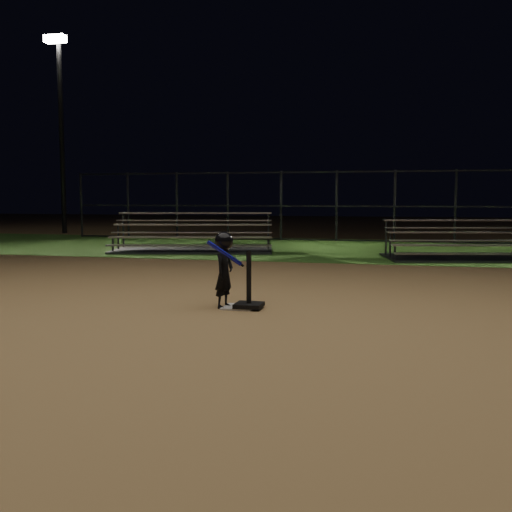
# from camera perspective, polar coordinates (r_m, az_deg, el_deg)

# --- Properties ---
(ground) EXTENTS (80.00, 80.00, 0.00)m
(ground) POSITION_cam_1_polar(r_m,az_deg,el_deg) (8.54, -1.60, -5.00)
(ground) COLOR olive
(ground) RESTS_ON ground
(grass_strip) EXTENTS (60.00, 8.00, 0.01)m
(grass_strip) POSITION_cam_1_polar(r_m,az_deg,el_deg) (18.30, 6.70, 0.73)
(grass_strip) COLOR #305C1D
(grass_strip) RESTS_ON ground
(home_plate) EXTENTS (0.45, 0.45, 0.02)m
(home_plate) POSITION_cam_1_polar(r_m,az_deg,el_deg) (8.54, -1.60, -4.92)
(home_plate) COLOR beige
(home_plate) RESTS_ON ground
(batting_tee) EXTENTS (0.38, 0.38, 0.80)m
(batting_tee) POSITION_cam_1_polar(r_m,az_deg,el_deg) (8.43, -0.69, -3.94)
(batting_tee) COLOR black
(batting_tee) RESTS_ON home_plate
(child_batter) EXTENTS (0.48, 0.49, 1.09)m
(child_batter) POSITION_cam_1_polar(r_m,az_deg,el_deg) (8.47, -3.07, -1.11)
(child_batter) COLOR black
(child_batter) RESTS_ON ground
(bleacher_left) EXTENTS (4.94, 3.18, 1.12)m
(bleacher_left) POSITION_cam_1_polar(r_m,az_deg,el_deg) (17.33, -6.06, 1.20)
(bleacher_left) COLOR #BBBAC0
(bleacher_left) RESTS_ON ground
(bleacher_right) EXTENTS (4.38, 2.81, 0.99)m
(bleacher_right) POSITION_cam_1_polar(r_m,az_deg,el_deg) (15.97, 19.61, 0.43)
(bleacher_right) COLOR silver
(bleacher_right) RESTS_ON ground
(backstop_fence) EXTENTS (20.08, 0.08, 2.50)m
(backstop_fence) POSITION_cam_1_polar(r_m,az_deg,el_deg) (21.21, 7.74, 4.76)
(backstop_fence) COLOR #38383D
(backstop_fence) RESTS_ON ground
(light_pole_left) EXTENTS (0.90, 0.53, 8.30)m
(light_pole_left) POSITION_cam_1_polar(r_m,az_deg,el_deg) (27.28, -18.28, 12.52)
(light_pole_left) COLOR #2D2D30
(light_pole_left) RESTS_ON ground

